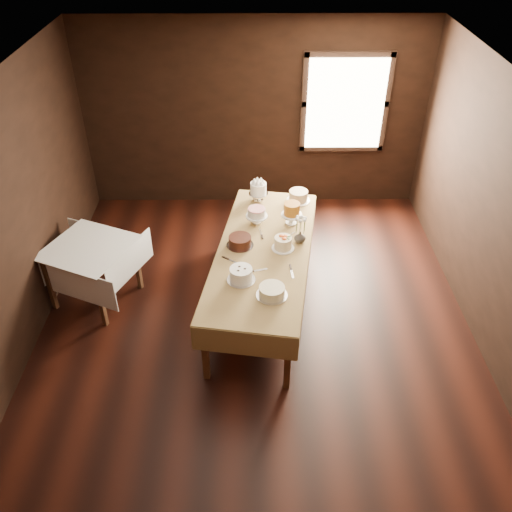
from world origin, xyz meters
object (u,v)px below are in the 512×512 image
object	(u,v)px
flower_vase	(300,237)
cake_caramel	(292,215)
cake_meringue	(258,192)
cake_server_c	(261,231)
side_table	(90,253)
cake_server_a	(261,270)
cake_server_d	(291,235)
cake_chocolate	(240,242)
cake_lattice	(257,216)
cake_server_e	(234,262)
cake_swirl	(241,275)
display_table	(263,254)
cake_flowers	(283,243)
cake_server_b	(292,274)
cake_speckled	(298,196)
cake_cream	(272,292)

from	to	relation	value
flower_vase	cake_caramel	bearing A→B (deg)	100.64
cake_meringue	cake_server_c	xyz separation A→B (m)	(0.02, -0.73, -0.12)
side_table	cake_caramel	distance (m)	2.45
cake_caramel	cake_server_a	bearing A→B (deg)	-112.85
side_table	cake_server_d	distance (m)	2.39
cake_meringue	cake_chocolate	distance (m)	1.04
cake_chocolate	cake_server_a	bearing A→B (deg)	-63.26
cake_lattice	cake_server_e	distance (m)	0.84
cake_server_c	cake_server_d	distance (m)	0.37
cake_meringue	cake_swirl	world-z (taller)	cake_meringue
display_table	cake_server_e	size ratio (longest dim) A/B	11.61
cake_chocolate	cake_server_c	bearing A→B (deg)	50.30
side_table	cake_flowers	size ratio (longest dim) A/B	4.41
cake_server_b	display_table	bearing A→B (deg)	-151.15
cake_speckled	flower_vase	xyz separation A→B (m)	(-0.05, -0.94, 0.00)
display_table	cake_server_e	world-z (taller)	cake_server_e
side_table	cake_speckled	bearing A→B (deg)	20.61
cake_server_c	cake_server_e	world-z (taller)	same
display_table	cake_swirl	bearing A→B (deg)	-114.36
cake_caramel	cake_cream	world-z (taller)	cake_caramel
cake_meringue	cake_server_d	bearing A→B (deg)	-64.74
display_table	cake_cream	size ratio (longest dim) A/B	7.93
cake_speckled	cake_swirl	xyz separation A→B (m)	(-0.72, -1.63, 0.01)
cake_server_e	side_table	bearing A→B (deg)	-156.76
side_table	cake_speckled	distance (m)	2.70
cake_flowers	cake_swirl	xyz separation A→B (m)	(-0.47, -0.57, 0.00)
cake_server_e	cake_lattice	bearing A→B (deg)	107.29
cake_server_b	cake_cream	bearing A→B (deg)	-38.62
cake_swirl	cake_server_d	world-z (taller)	cake_swirl
cake_meringue	cake_lattice	bearing A→B (deg)	-92.88
flower_vase	cake_meringue	bearing A→B (deg)	116.43
cake_caramel	cake_server_c	distance (m)	0.43
cake_flowers	cake_server_a	bearing A→B (deg)	-123.37
display_table	flower_vase	xyz separation A→B (m)	(0.43, 0.15, 0.13)
cake_server_c	cake_cream	bearing A→B (deg)	176.72
cake_server_e	flower_vase	size ratio (longest dim) A/B	1.71
cake_cream	cake_server_c	distance (m)	1.18
cake_speckled	cake_server_c	xyz separation A→B (m)	(-0.50, -0.71, -0.06)
flower_vase	cake_cream	bearing A→B (deg)	-110.56
cake_chocolate	cake_server_e	size ratio (longest dim) A/B	1.31
side_table	cake_caramel	bearing A→B (deg)	9.73
cake_speckled	cake_cream	bearing A→B (deg)	-102.15
side_table	flower_vase	world-z (taller)	flower_vase
cake_meringue	cake_server_b	xyz separation A→B (m)	(0.35, -1.55, -0.12)
cake_lattice	cake_server_b	xyz separation A→B (m)	(0.37, -1.02, -0.09)
cake_flowers	cake_cream	xyz separation A→B (m)	(-0.15, -0.82, -0.02)
side_table	cake_server_a	world-z (taller)	cake_server_a
cake_flowers	flower_vase	world-z (taller)	cake_flowers
cake_speckled	flower_vase	size ratio (longest dim) A/B	2.19
cake_server_a	cake_server_c	distance (m)	0.75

